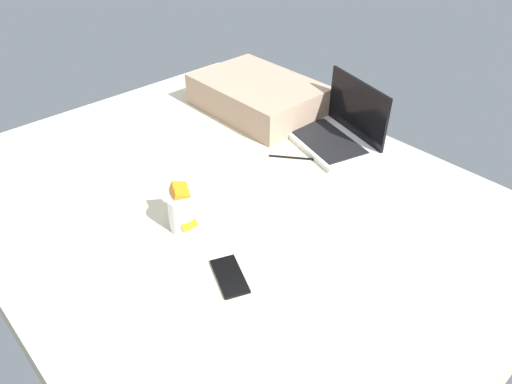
{
  "coord_description": "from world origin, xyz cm",
  "views": [
    {
      "loc": [
        96.27,
        -74.9,
        108.58
      ],
      "look_at": [
        12.11,
        2.28,
        24.0
      ],
      "focal_mm": 32.95,
      "sensor_mm": 36.0,
      "label": 1
    }
  ],
  "objects_px": {
    "laptop": "(337,132)",
    "snack_cup": "(184,211)",
    "pillow": "(258,96)",
    "cell_phone": "(230,276)"
  },
  "relations": [
    {
      "from": "snack_cup",
      "to": "pillow",
      "type": "relative_size",
      "value": 0.27
    },
    {
      "from": "snack_cup",
      "to": "cell_phone",
      "type": "xyz_separation_m",
      "value": [
        0.24,
        -0.03,
        -0.06
      ]
    },
    {
      "from": "cell_phone",
      "to": "pillow",
      "type": "relative_size",
      "value": 0.27
    },
    {
      "from": "cell_phone",
      "to": "pillow",
      "type": "xyz_separation_m",
      "value": [
        -0.66,
        0.71,
        0.06
      ]
    },
    {
      "from": "pillow",
      "to": "snack_cup",
      "type": "bearing_deg",
      "value": -58.36
    },
    {
      "from": "cell_phone",
      "to": "pillow",
      "type": "height_order",
      "value": "pillow"
    },
    {
      "from": "laptop",
      "to": "pillow",
      "type": "bearing_deg",
      "value": -159.52
    },
    {
      "from": "laptop",
      "to": "snack_cup",
      "type": "distance_m",
      "value": 0.71
    },
    {
      "from": "laptop",
      "to": "pillow",
      "type": "xyz_separation_m",
      "value": [
        -0.4,
        -0.04,
        0.02
      ]
    },
    {
      "from": "laptop",
      "to": "snack_cup",
      "type": "bearing_deg",
      "value": -73.44
    }
  ]
}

